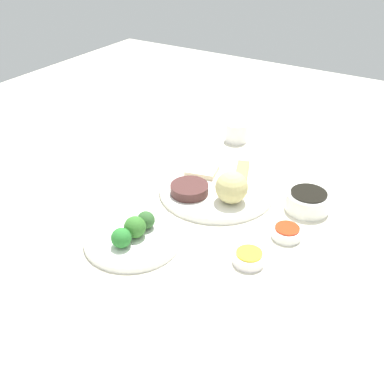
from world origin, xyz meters
TOP-DOWN VIEW (x-y plane):
  - tabletop at (0.00, 0.00)m, footprint 2.20×2.20m
  - main_plate at (-0.04, -0.00)m, footprint 0.28×0.28m
  - rice_scoop at (-0.00, 0.06)m, footprint 0.07×0.07m
  - spring_roll at (-0.10, 0.04)m, footprint 0.11×0.06m
  - crab_rangoon_wonton at (-0.08, -0.06)m, footprint 0.08×0.09m
  - stir_fry_heap at (0.02, -0.04)m, footprint 0.09×0.09m
  - broccoli_plate at (0.22, -0.05)m, footprint 0.20×0.20m
  - broccoli_floret_0 at (0.22, -0.05)m, footprint 0.05×0.05m
  - broccoli_floret_1 at (0.18, -0.05)m, footprint 0.04×0.04m
  - broccoli_floret_2 at (0.26, -0.05)m, footprint 0.04×0.04m
  - soy_sauce_bowl at (-0.08, 0.21)m, footprint 0.10×0.10m
  - soy_sauce_bowl_liquid at (-0.08, 0.21)m, footprint 0.08×0.08m
  - sauce_ramekin_sweet_and_sour at (0.04, 0.21)m, footprint 0.06×0.06m
  - sauce_ramekin_sweet_and_sour_liquid at (0.04, 0.21)m, footprint 0.05×0.05m
  - sauce_ramekin_hot_mustard at (0.15, 0.18)m, footprint 0.06×0.06m
  - sauce_ramekin_hot_mustard_liquid at (0.15, 0.18)m, footprint 0.05×0.05m
  - teacup at (-0.32, -0.09)m, footprint 0.07×0.07m

SIDE VIEW (x-z plane):
  - tabletop at x=0.00m, z-range 0.00..0.02m
  - broccoli_plate at x=0.22m, z-range 0.02..0.03m
  - main_plate at x=-0.04m, z-range 0.02..0.04m
  - sauce_ramekin_sweet_and_sour at x=0.04m, z-range 0.02..0.04m
  - sauce_ramekin_hot_mustard at x=0.15m, z-range 0.02..0.04m
  - soy_sauce_bowl at x=-0.08m, z-range 0.02..0.06m
  - crab_rangoon_wonton at x=-0.08m, z-range 0.04..0.05m
  - sauce_ramekin_sweet_and_sour_liquid at x=0.04m, z-range 0.04..0.05m
  - sauce_ramekin_hot_mustard_liquid at x=0.15m, z-range 0.04..0.05m
  - stir_fry_heap at x=0.02m, z-range 0.04..0.06m
  - teacup at x=-0.32m, z-range 0.02..0.08m
  - spring_roll at x=-0.10m, z-range 0.04..0.06m
  - broccoli_floret_1 at x=0.18m, z-range 0.03..0.07m
  - broccoli_floret_2 at x=0.26m, z-range 0.03..0.07m
  - broccoli_floret_0 at x=0.22m, z-range 0.03..0.08m
  - soy_sauce_bowl_liquid at x=-0.08m, z-range 0.06..0.07m
  - rice_scoop at x=0.00m, z-range 0.04..0.11m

